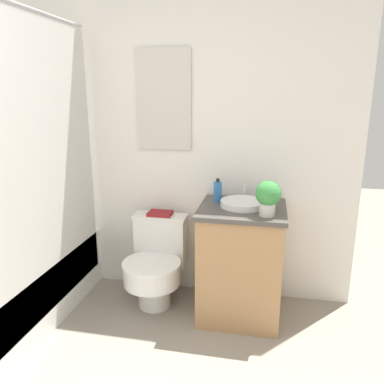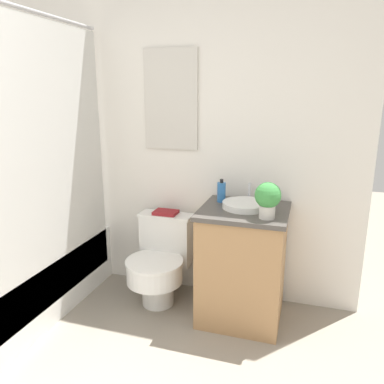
% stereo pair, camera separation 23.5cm
% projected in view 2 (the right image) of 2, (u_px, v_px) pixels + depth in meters
% --- Properties ---
extents(wall_back, '(3.15, 0.07, 2.50)m').
position_uv_depth(wall_back, '(151.00, 129.00, 2.84)').
color(wall_back, white).
rests_on(wall_back, ground_plane).
extents(shower_area, '(0.69, 1.49, 1.98)m').
position_uv_depth(shower_area, '(15.00, 279.00, 2.58)').
color(shower_area, white).
rests_on(shower_area, ground_plane).
extents(toilet, '(0.41, 0.53, 0.64)m').
position_uv_depth(toilet, '(160.00, 261.00, 2.76)').
color(toilet, white).
rests_on(toilet, ground_plane).
extents(vanity, '(0.57, 0.54, 0.79)m').
position_uv_depth(vanity, '(242.00, 264.00, 2.54)').
color(vanity, '#AD7F51').
rests_on(vanity, ground_plane).
extents(sink, '(0.30, 0.33, 0.13)m').
position_uv_depth(sink, '(245.00, 205.00, 2.46)').
color(sink, white).
rests_on(sink, vanity).
extents(soap_bottle, '(0.06, 0.06, 0.16)m').
position_uv_depth(soap_bottle, '(221.00, 192.00, 2.58)').
color(soap_bottle, '#2D6BB2').
rests_on(soap_bottle, vanity).
extents(potted_plant, '(0.16, 0.16, 0.22)m').
position_uv_depth(potted_plant, '(268.00, 198.00, 2.23)').
color(potted_plant, beige).
rests_on(potted_plant, vanity).
extents(book_on_tank, '(0.18, 0.13, 0.02)m').
position_uv_depth(book_on_tank, '(166.00, 212.00, 2.80)').
color(book_on_tank, maroon).
rests_on(book_on_tank, toilet).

